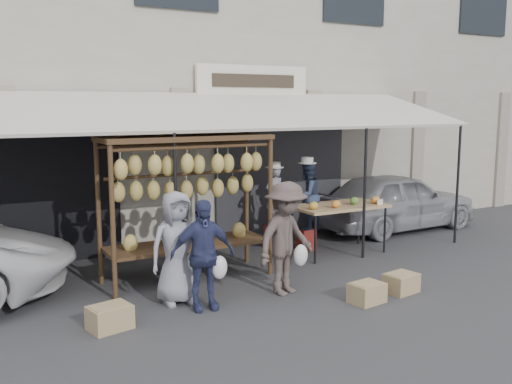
# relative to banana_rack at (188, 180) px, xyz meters

# --- Properties ---
(ground_plane) EXTENTS (90.00, 90.00, 0.00)m
(ground_plane) POSITION_rel_banana_rack_xyz_m (0.69, -1.44, -1.57)
(ground_plane) COLOR #2D2D30
(shophouse) EXTENTS (24.00, 6.15, 7.30)m
(shophouse) POSITION_rel_banana_rack_xyz_m (0.69, 5.06, 2.07)
(shophouse) COLOR #B6AD9E
(shophouse) RESTS_ON ground_plane
(awning) EXTENTS (10.00, 2.35, 2.92)m
(awning) POSITION_rel_banana_rack_xyz_m (0.70, 0.84, 1.00)
(awning) COLOR beige
(awning) RESTS_ON ground_plane
(banana_rack) EXTENTS (2.60, 0.90, 2.24)m
(banana_rack) POSITION_rel_banana_rack_xyz_m (0.00, 0.00, 0.00)
(banana_rack) COLOR #472C1B
(banana_rack) RESTS_ON ground_plane
(produce_table) EXTENTS (1.70, 0.90, 1.04)m
(produce_table) POSITION_rel_banana_rack_xyz_m (3.00, 0.15, -0.71)
(produce_table) COLOR tan
(produce_table) RESTS_ON ground_plane
(vendor_left) EXTENTS (0.46, 0.35, 1.13)m
(vendor_left) POSITION_rel_banana_rack_xyz_m (2.19, 1.10, -0.58)
(vendor_left) COLOR gray
(vendor_left) RESTS_ON stool_left
(vendor_right) EXTENTS (0.74, 0.65, 1.27)m
(vendor_right) POSITION_rel_banana_rack_xyz_m (2.63, 0.68, -0.54)
(vendor_right) COLOR navy
(vendor_right) RESTS_ON stool_right
(customer_left) EXTENTS (0.76, 0.50, 1.55)m
(customer_left) POSITION_rel_banana_rack_xyz_m (-0.53, -0.89, -0.80)
(customer_left) COLOR gray
(customer_left) RESTS_ON ground_plane
(customer_mid) EXTENTS (0.91, 0.47, 1.48)m
(customer_mid) POSITION_rel_banana_rack_xyz_m (-0.32, -1.26, -0.83)
(customer_mid) COLOR navy
(customer_mid) RESTS_ON ground_plane
(customer_right) EXTENTS (1.18, 0.89, 1.63)m
(customer_right) POSITION_rel_banana_rack_xyz_m (0.97, -1.27, -0.76)
(customer_right) COLOR #50443F
(customer_right) RESTS_ON ground_plane
(stool_left) EXTENTS (0.34, 0.34, 0.43)m
(stool_left) POSITION_rel_banana_rack_xyz_m (2.19, 1.10, -1.36)
(stool_left) COLOR maroon
(stool_left) RESTS_ON ground_plane
(stool_right) EXTENTS (0.36, 0.36, 0.40)m
(stool_right) POSITION_rel_banana_rack_xyz_m (2.63, 0.68, -1.37)
(stool_right) COLOR maroon
(stool_right) RESTS_ON ground_plane
(crate_near_a) EXTENTS (0.50, 0.41, 0.27)m
(crate_near_a) POSITION_rel_banana_rack_xyz_m (1.75, -2.13, -1.44)
(crate_near_a) COLOR tan
(crate_near_a) RESTS_ON ground_plane
(crate_near_b) EXTENTS (0.51, 0.42, 0.28)m
(crate_near_b) POSITION_rel_banana_rack_xyz_m (2.46, -2.04, -1.43)
(crate_near_b) COLOR tan
(crate_near_b) RESTS_ON ground_plane
(crate_far) EXTENTS (0.55, 0.46, 0.29)m
(crate_far) POSITION_rel_banana_rack_xyz_m (-1.59, -1.37, -1.43)
(crate_far) COLOR tan
(crate_far) RESTS_ON ground_plane
(sedan) EXTENTS (3.77, 1.60, 1.27)m
(sedan) POSITION_rel_banana_rack_xyz_m (5.28, 1.17, -0.94)
(sedan) COLOR #A0A1A6
(sedan) RESTS_ON ground_plane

